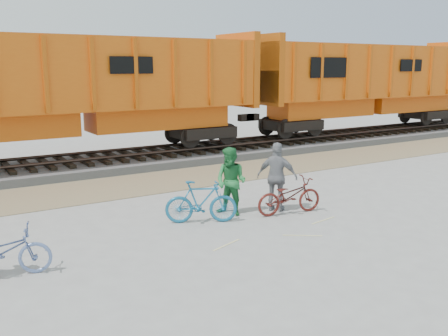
{
  "coord_description": "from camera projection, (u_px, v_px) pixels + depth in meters",
  "views": [
    {
      "loc": [
        -6.45,
        -9.48,
        3.81
      ],
      "look_at": [
        0.36,
        1.5,
        1.16
      ],
      "focal_mm": 40.0,
      "sensor_mm": 36.0,
      "label": 1
    }
  ],
  "objects": [
    {
      "name": "ground",
      "position": [
        244.0,
        227.0,
        11.99
      ],
      "size": [
        120.0,
        120.0,
        0.0
      ],
      "primitive_type": "plane",
      "color": "#9E9E99",
      "rests_on": "ground"
    },
    {
      "name": "gravel_strip",
      "position": [
        151.0,
        183.0,
        16.57
      ],
      "size": [
        120.0,
        3.0,
        0.02
      ],
      "primitive_type": "cube",
      "color": "#927D5A",
      "rests_on": "ground"
    },
    {
      "name": "ballast_bed",
      "position": [
        115.0,
        162.0,
        19.45
      ],
      "size": [
        120.0,
        4.0,
        0.3
      ],
      "primitive_type": "cube",
      "color": "slate",
      "rests_on": "ground"
    },
    {
      "name": "track",
      "position": [
        115.0,
        153.0,
        19.39
      ],
      "size": [
        120.0,
        2.6,
        0.24
      ],
      "color": "black",
      "rests_on": "ballast_bed"
    },
    {
      "name": "hopper_car_center",
      "position": [
        80.0,
        88.0,
        18.27
      ],
      "size": [
        14.0,
        3.13,
        4.65
      ],
      "color": "black",
      "rests_on": "track"
    },
    {
      "name": "hopper_car_right",
      "position": [
        367.0,
        82.0,
        26.02
      ],
      "size": [
        14.0,
        3.13,
        4.65
      ],
      "color": "black",
      "rests_on": "track"
    },
    {
      "name": "bicycle_blue",
      "position": [
        1.0,
        252.0,
        9.13
      ],
      "size": [
        1.89,
        1.11,
        0.94
      ],
      "primitive_type": "imported",
      "rotation": [
        0.0,
        0.0,
        1.28
      ],
      "color": "#637BB3",
      "rests_on": "ground"
    },
    {
      "name": "bicycle_teal",
      "position": [
        201.0,
        202.0,
        12.25
      ],
      "size": [
        1.81,
        1.25,
        1.07
      ],
      "primitive_type": "imported",
      "rotation": [
        0.0,
        0.0,
        1.1
      ],
      "color": "#18638C",
      "rests_on": "ground"
    },
    {
      "name": "bicycle_maroon",
      "position": [
        289.0,
        196.0,
        13.01
      ],
      "size": [
        1.91,
        0.91,
        0.96
      ],
      "primitive_type": "imported",
      "rotation": [
        0.0,
        0.0,
        1.42
      ],
      "color": "#551B15",
      "rests_on": "ground"
    },
    {
      "name": "person_man",
      "position": [
        231.0,
        181.0,
        12.87
      ],
      "size": [
        1.0,
        1.08,
        1.77
      ],
      "primitive_type": "imported",
      "rotation": [
        0.0,
        0.0,
        -1.08
      ],
      "color": "#237539",
      "rests_on": "ground"
    },
    {
      "name": "person_woman",
      "position": [
        277.0,
        177.0,
        13.21
      ],
      "size": [
        1.04,
        1.12,
        1.85
      ],
      "primitive_type": "imported",
      "rotation": [
        0.0,
        0.0,
        2.26
      ],
      "color": "gray",
      "rests_on": "ground"
    }
  ]
}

